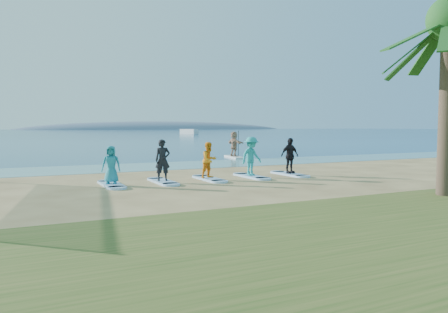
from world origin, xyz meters
name	(u,v)px	position (x,y,z in m)	size (l,w,h in m)	color
ground	(243,190)	(0.00, 0.00, 0.00)	(600.00, 600.00, 0.00)	tan
shallow_water	(157,166)	(0.00, 10.50, 0.01)	(600.00, 600.00, 0.00)	teal
ocean	(32,132)	(0.00, 160.00, 0.01)	(600.00, 600.00, 0.00)	navy
island_ridge	(161,129)	(95.00, 300.00, 0.00)	(220.00, 56.00, 18.00)	slate
paddleboard	(234,157)	(7.24, 14.53, 0.06)	(0.70, 3.00, 0.12)	silver
paddleboarder	(234,144)	(7.24, 14.53, 1.04)	(1.71, 0.54, 1.84)	tan
boat_offshore_b	(189,134)	(39.65, 104.94, 0.00)	(1.90, 5.95, 1.47)	silver
surfboard_0	(111,185)	(-4.14, 3.25, 0.04)	(0.70, 2.20, 0.09)	#9CC4F2
student_0	(111,165)	(-4.14, 3.25, 0.84)	(0.73, 0.47, 1.49)	teal
surfboard_1	(163,182)	(-2.02, 3.25, 0.04)	(0.70, 2.20, 0.09)	#9CC4F2
student_1	(163,160)	(-2.02, 3.25, 0.95)	(0.62, 0.41, 1.71)	black
surfboard_2	(209,179)	(0.10, 3.25, 0.04)	(0.70, 2.20, 0.09)	#9CC4F2
student_2	(209,160)	(0.10, 3.25, 0.87)	(0.76, 0.59, 1.57)	orange
surfboard_3	(251,176)	(2.22, 3.25, 0.04)	(0.70, 2.20, 0.09)	#9CC4F2
student_3	(251,156)	(2.22, 3.25, 0.98)	(1.14, 0.66, 1.77)	teal
surfboard_4	(290,174)	(4.34, 3.25, 0.04)	(0.70, 2.20, 0.09)	#9CC4F2
student_4	(290,156)	(4.34, 3.25, 0.94)	(0.99, 0.41, 1.70)	black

